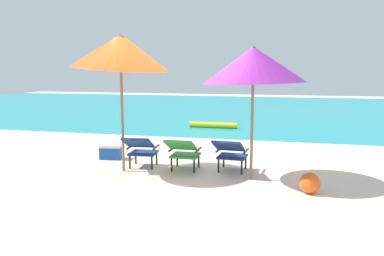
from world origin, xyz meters
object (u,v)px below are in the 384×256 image
(beach_ball, at_px, (310,183))
(cooler_box, at_px, (111,151))
(lounge_chair_left, at_px, (141,148))
(beach_umbrella_right, at_px, (253,65))
(lounge_chair_right, at_px, (231,152))
(swim_buoy, at_px, (213,125))
(lounge_chair_center, at_px, (183,151))
(beach_umbrella_left, at_px, (121,52))

(beach_ball, bearing_deg, cooler_box, 160.29)
(lounge_chair_left, distance_m, beach_ball, 3.24)
(beach_ball, bearing_deg, lounge_chair_left, 165.56)
(beach_umbrella_right, height_order, cooler_box, beach_umbrella_right)
(lounge_chair_right, height_order, beach_umbrella_right, beach_umbrella_right)
(beach_umbrella_right, distance_m, beach_ball, 2.15)
(lounge_chair_right, distance_m, beach_umbrella_right, 1.69)
(swim_buoy, height_order, lounge_chair_center, lounge_chair_center)
(beach_umbrella_left, relative_size, cooler_box, 5.16)
(swim_buoy, relative_size, beach_ball, 4.85)
(swim_buoy, xyz_separation_m, cooler_box, (-1.26, -5.08, 0.06))
(cooler_box, bearing_deg, lounge_chair_center, -20.44)
(lounge_chair_center, xyz_separation_m, lounge_chair_right, (0.88, 0.13, 0.00))
(lounge_chair_left, xyz_separation_m, lounge_chair_right, (1.74, 0.11, 0.00))
(lounge_chair_left, bearing_deg, beach_umbrella_right, -6.18)
(swim_buoy, xyz_separation_m, lounge_chair_center, (0.56, -5.76, 0.31))
(swim_buoy, bearing_deg, lounge_chair_center, -84.49)
(lounge_chair_left, distance_m, lounge_chair_right, 1.74)
(lounge_chair_right, relative_size, beach_umbrella_right, 0.39)
(beach_umbrella_right, bearing_deg, lounge_chair_center, 170.60)
(lounge_chair_left, bearing_deg, swim_buoy, 86.99)
(lounge_chair_left, bearing_deg, lounge_chair_right, 3.53)
(lounge_chair_center, relative_size, cooler_box, 1.73)
(lounge_chair_left, relative_size, beach_ball, 2.81)
(beach_umbrella_left, xyz_separation_m, cooler_box, (-0.69, 0.90, -2.09))
(lounge_chair_center, height_order, beach_umbrella_left, beach_umbrella_left)
(lounge_chair_right, bearing_deg, beach_umbrella_left, -169.97)
(swim_buoy, height_order, beach_ball, beach_ball)
(swim_buoy, xyz_separation_m, lounge_chair_right, (1.44, -5.63, 0.31))
(lounge_chair_left, height_order, cooler_box, lounge_chair_left)
(lounge_chair_right, relative_size, beach_umbrella_left, 0.34)
(lounge_chair_right, distance_m, cooler_box, 2.76)
(lounge_chair_left, xyz_separation_m, beach_umbrella_right, (2.16, -0.23, 1.60))
(cooler_box, bearing_deg, beach_umbrella_left, -52.66)
(beach_umbrella_left, height_order, cooler_box, beach_umbrella_left)
(beach_umbrella_right, distance_m, cooler_box, 3.72)
(lounge_chair_center, distance_m, beach_umbrella_right, 2.07)
(beach_umbrella_left, distance_m, cooler_box, 2.38)
(beach_umbrella_right, relative_size, beach_ball, 7.08)
(lounge_chair_center, bearing_deg, beach_ball, -19.13)
(lounge_chair_left, bearing_deg, beach_ball, -14.44)
(lounge_chair_right, height_order, beach_umbrella_left, beach_umbrella_left)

